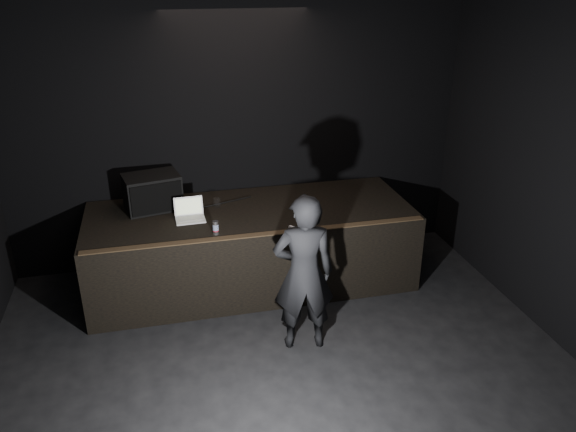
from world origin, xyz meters
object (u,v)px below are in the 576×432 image
at_px(laptop, 190,214).
at_px(beer_can, 216,228).
at_px(person, 304,273).
at_px(stage_riser, 251,246).
at_px(stage_monitor, 152,192).

distance_m(laptop, beer_can, 0.57).
height_order(laptop, person, person).
relative_size(stage_riser, stage_monitor, 5.43).
height_order(stage_monitor, beer_can, stage_monitor).
height_order(stage_monitor, laptop, stage_monitor).
bearing_deg(beer_can, stage_riser, 49.19).
distance_m(laptop, person, 1.74).
bearing_deg(stage_riser, beer_can, -130.81).
xyz_separation_m(stage_riser, beer_can, (-0.50, -0.57, 0.58)).
bearing_deg(person, stage_riser, -70.90).
xyz_separation_m(laptop, beer_can, (0.25, -0.51, 0.02)).
bearing_deg(stage_riser, laptop, -174.80).
height_order(stage_riser, beer_can, beer_can).
xyz_separation_m(stage_monitor, beer_can, (0.66, -0.91, -0.14)).
xyz_separation_m(stage_monitor, laptop, (0.41, -0.40, -0.16)).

